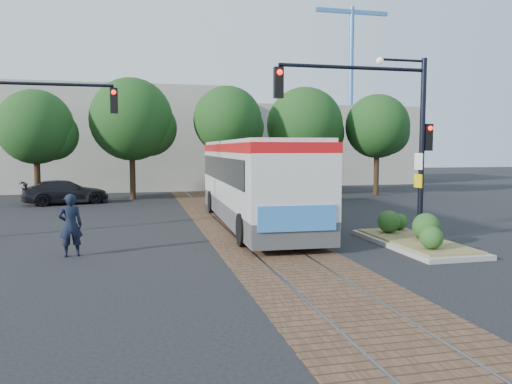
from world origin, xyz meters
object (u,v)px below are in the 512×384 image
(city_bus, at_px, (253,178))
(officer, at_px, (70,225))
(parked_car, at_px, (66,192))
(signal_pole_main, at_px, (389,121))
(traffic_island, at_px, (413,235))
(signal_pole_left, at_px, (19,131))

(city_bus, xyz_separation_m, officer, (-6.81, -5.07, -1.04))
(city_bus, xyz_separation_m, parked_car, (-8.94, 10.05, -1.29))
(city_bus, height_order, officer, city_bus)
(city_bus, relative_size, signal_pole_main, 2.24)
(traffic_island, height_order, officer, officer)
(signal_pole_left, bearing_deg, officer, -62.00)
(city_bus, distance_m, signal_pole_main, 6.95)
(traffic_island, relative_size, officer, 2.74)
(signal_pole_left, height_order, parked_car, signal_pole_left)
(city_bus, distance_m, traffic_island, 7.39)
(traffic_island, distance_m, parked_car, 20.62)
(traffic_island, height_order, signal_pole_left, signal_pole_left)
(city_bus, height_order, parked_car, city_bus)
(traffic_island, relative_size, signal_pole_left, 0.87)
(city_bus, distance_m, parked_car, 13.51)
(officer, bearing_deg, city_bus, -154.70)
(city_bus, height_order, signal_pole_left, signal_pole_left)
(traffic_island, bearing_deg, officer, 175.95)
(officer, distance_m, parked_car, 15.28)
(parked_car, bearing_deg, signal_pole_main, -158.81)
(signal_pole_left, distance_m, officer, 5.50)
(city_bus, relative_size, traffic_island, 2.58)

